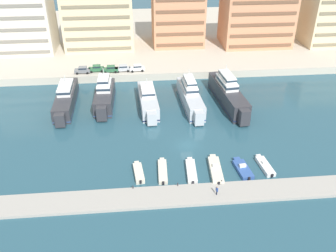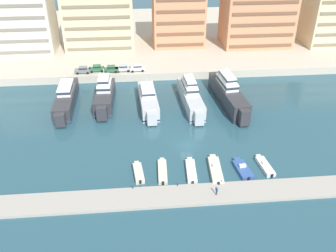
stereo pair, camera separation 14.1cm
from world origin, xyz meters
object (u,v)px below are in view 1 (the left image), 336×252
object	(u,v)px
motorboat_cream_far_left	(139,173)
motorboat_blue_center	(243,169)
yacht_charcoal_far_left	(66,99)
yacht_charcoal_center	(228,93)
yacht_silver_mid_left	(148,100)
car_silver_center_left	(123,68)
yacht_silver_center_left	(190,96)
yacht_charcoal_left	(105,95)
motorboat_white_center_right	(265,166)
motorboat_cream_center_left	(216,170)
motorboat_white_mid_left	(191,171)
pedestrian_near_edge	(217,190)
car_green_mid_left	(111,69)
car_grey_far_left	(83,70)
car_green_left	(96,68)
motorboat_cream_left	(163,171)
car_white_center	(137,68)

from	to	relation	value
motorboat_cream_far_left	motorboat_blue_center	size ratio (longest dim) A/B	0.91
yacht_charcoal_far_left	yacht_charcoal_center	xyz separation A→B (m)	(38.26, -2.10, 0.61)
yacht_charcoal_far_left	yacht_silver_mid_left	size ratio (longest dim) A/B	1.13
car_silver_center_left	yacht_charcoal_center	bearing A→B (deg)	-34.50
yacht_charcoal_far_left	yacht_silver_center_left	xyz separation A→B (m)	(29.20, -2.17, 0.34)
yacht_charcoal_left	motorboat_white_center_right	bearing A→B (deg)	-42.33
yacht_silver_center_left	motorboat_cream_center_left	size ratio (longest dim) A/B	2.38
motorboat_white_mid_left	pedestrian_near_edge	size ratio (longest dim) A/B	4.39
yacht_silver_mid_left	car_green_mid_left	xyz separation A→B (m)	(-9.24, 17.13, 1.10)
yacht_charcoal_left	car_grey_far_left	size ratio (longest dim) A/B	4.11
yacht_charcoal_left	pedestrian_near_edge	world-z (taller)	yacht_charcoal_left
yacht_charcoal_far_left	yacht_charcoal_center	bearing A→B (deg)	-3.14
car_green_left	pedestrian_near_edge	xyz separation A→B (m)	(22.76, -50.10, -1.50)
yacht_charcoal_left	motorboat_cream_left	size ratio (longest dim) A/B	2.31
motorboat_cream_center_left	car_white_center	world-z (taller)	car_white_center
motorboat_cream_far_left	car_grey_far_left	distance (m)	44.63
pedestrian_near_edge	motorboat_cream_far_left	bearing A→B (deg)	151.14
yacht_charcoal_left	motorboat_cream_left	distance (m)	29.82
yacht_silver_mid_left	motorboat_cream_center_left	xyz separation A→B (m)	(10.87, -25.66, -1.41)
car_grey_far_left	car_green_left	bearing A→B (deg)	12.34
yacht_charcoal_center	motorboat_cream_left	bearing A→B (deg)	-124.93
car_silver_center_left	pedestrian_near_edge	distance (m)	52.06
yacht_charcoal_far_left	car_white_center	size ratio (longest dim) A/B	4.80
motorboat_cream_left	yacht_silver_mid_left	bearing A→B (deg)	93.14
yacht_silver_center_left	motorboat_cream_far_left	bearing A→B (deg)	-116.94
motorboat_white_center_right	car_white_center	world-z (taller)	car_white_center
car_grey_far_left	yacht_charcoal_center	bearing A→B (deg)	-25.27
yacht_silver_mid_left	motorboat_white_center_right	xyz separation A→B (m)	(20.10, -25.26, -1.49)
yacht_charcoal_left	yacht_charcoal_center	world-z (taller)	yacht_charcoal_center
car_green_left	pedestrian_near_edge	world-z (taller)	car_green_left
yacht_charcoal_left	car_silver_center_left	size ratio (longest dim) A/B	4.00
yacht_silver_mid_left	motorboat_white_mid_left	world-z (taller)	yacht_silver_mid_left
yacht_charcoal_center	motorboat_white_mid_left	xyz separation A→B (m)	(-12.56, -25.71, -2.19)
yacht_charcoal_far_left	motorboat_cream_left	xyz separation A→B (m)	(20.59, -27.40, -1.61)
motorboat_cream_far_left	car_white_center	bearing A→B (deg)	88.94
motorboat_cream_far_left	motorboat_white_mid_left	distance (m)	9.41
yacht_charcoal_center	car_grey_far_left	distance (m)	39.55
motorboat_white_center_right	car_silver_center_left	distance (m)	50.06
yacht_silver_center_left	car_silver_center_left	size ratio (longest dim) A/B	4.75
motorboat_white_mid_left	car_silver_center_left	world-z (taller)	car_silver_center_left
yacht_charcoal_left	motorboat_cream_center_left	distance (m)	35.06
car_green_left	car_green_mid_left	xyz separation A→B (m)	(3.84, -0.75, 0.00)
yacht_charcoal_left	yacht_silver_center_left	xyz separation A→B (m)	(20.17, -2.19, -0.09)
motorboat_cream_far_left	car_green_mid_left	distance (m)	42.95
motorboat_cream_far_left	motorboat_cream_left	size ratio (longest dim) A/B	0.81
motorboat_cream_left	pedestrian_near_edge	bearing A→B (deg)	-40.62
yacht_silver_center_left	motorboat_white_mid_left	size ratio (longest dim) A/B	2.73
motorboat_cream_center_left	pedestrian_near_edge	world-z (taller)	pedestrian_near_edge
motorboat_white_center_right	car_green_left	size ratio (longest dim) A/B	1.54
car_grey_far_left	motorboat_white_center_right	bearing A→B (deg)	-48.99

